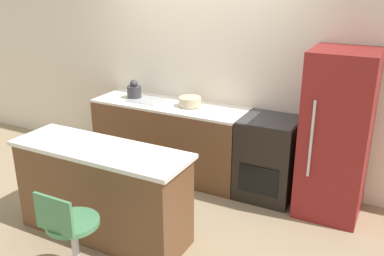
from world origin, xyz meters
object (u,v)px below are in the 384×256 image
Objects in this scene: oven_range at (268,158)px; stool_chair at (72,239)px; refrigerator at (336,135)px; mixing_bowl at (190,101)px; kettle at (134,90)px.

stool_chair is (-0.92, -2.19, -0.04)m from oven_range.
stool_chair is at bearing -126.96° from refrigerator.
oven_range is 1.14m from mixing_bowl.
stool_chair is 3.87× the size of kettle.
refrigerator reaches higher than mixing_bowl.
mixing_bowl is at bearing 178.36° from refrigerator.
mixing_bowl reaches higher than stool_chair.
refrigerator is at bearing -1.64° from mixing_bowl.
mixing_bowl is at bearing 178.60° from oven_range.
kettle is at bearing -180.00° from mixing_bowl.
mixing_bowl is (-1.02, 0.02, 0.52)m from oven_range.
refrigerator is at bearing 53.04° from stool_chair.
kettle reaches higher than oven_range.
kettle reaches higher than stool_chair.
refrigerator reaches higher than oven_range.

